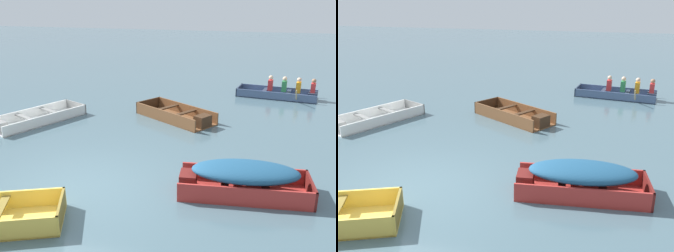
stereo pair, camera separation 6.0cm
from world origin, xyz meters
The scene contains 5 objects.
ground_plane centered at (0.00, 0.00, 0.00)m, with size 80.00×80.00×0.00m, color #47606B.
skiff_red_near_moored centered at (3.53, 0.80, 0.42)m, with size 2.88×1.40×0.72m.
skiff_wooden_brown_mid_moored centered at (0.99, 5.38, 0.15)m, with size 3.06×2.47×0.41m.
skiff_white_far_moored centered at (-3.59, 3.81, 0.12)m, with size 2.34×3.34×0.35m.
rowboat_slate_blue_with_crew centered at (4.49, 9.40, 0.22)m, with size 3.33×2.35×0.90m.
Camera 1 is at (3.87, -6.50, 4.04)m, focal length 40.00 mm.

